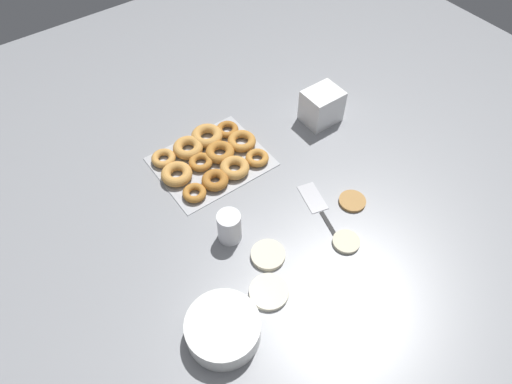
% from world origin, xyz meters
% --- Properties ---
extents(ground_plane, '(3.00, 3.00, 0.00)m').
position_xyz_m(ground_plane, '(0.00, 0.00, 0.00)').
color(ground_plane, gray).
extents(pancake_0, '(0.11, 0.11, 0.02)m').
position_xyz_m(pancake_0, '(0.13, 0.09, 0.01)').
color(pancake_0, beige).
rests_on(pancake_0, ground_plane).
extents(pancake_1, '(0.09, 0.09, 0.01)m').
position_xyz_m(pancake_1, '(-0.10, 0.20, 0.01)').
color(pancake_1, beige).
rests_on(pancake_1, ground_plane).
extents(pancake_2, '(0.11, 0.11, 0.01)m').
position_xyz_m(pancake_2, '(0.20, 0.19, 0.01)').
color(pancake_2, silver).
rests_on(pancake_2, ground_plane).
extents(pancake_3, '(0.09, 0.09, 0.01)m').
position_xyz_m(pancake_3, '(-0.22, 0.09, 0.01)').
color(pancake_3, '#B27F42').
rests_on(pancake_3, ground_plane).
extents(donut_tray, '(0.38, 0.31, 0.04)m').
position_xyz_m(donut_tray, '(0.06, -0.34, 0.02)').
color(donut_tray, '#ADAFB5').
rests_on(donut_tray, ground_plane).
extents(batter_bowl, '(0.20, 0.20, 0.07)m').
position_xyz_m(batter_bowl, '(0.37, 0.21, 0.04)').
color(batter_bowl, white).
rests_on(batter_bowl, ground_plane).
extents(container_stack, '(0.14, 0.11, 0.13)m').
position_xyz_m(container_stack, '(-0.40, -0.28, 0.07)').
color(container_stack, white).
rests_on(container_stack, ground_plane).
extents(paper_cup, '(0.07, 0.07, 0.11)m').
position_xyz_m(paper_cup, '(0.18, -0.03, 0.05)').
color(paper_cup, white).
rests_on(paper_cup, ground_plane).
extents(spatula, '(0.10, 0.27, 0.01)m').
position_xyz_m(spatula, '(-0.12, 0.03, 0.00)').
color(spatula, black).
rests_on(spatula, ground_plane).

